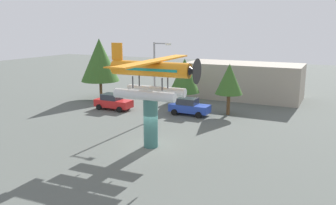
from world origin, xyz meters
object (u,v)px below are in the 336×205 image
car_mid_blue (189,107)px  floatplane_monument (152,75)px  display_pedestal (151,122)px  tree_east (185,76)px  streetlight_primary (156,75)px  storefront_building (243,81)px  tree_center_back (229,79)px  tree_west (100,60)px  car_near_red (113,102)px

car_mid_blue → floatplane_monument: bearing=-82.5°
display_pedestal → tree_east: tree_east is taller
streetlight_primary → storefront_building: bearing=71.2°
tree_center_back → display_pedestal: bearing=-101.1°
floatplane_monument → storefront_building: bearing=84.1°
storefront_building → tree_west: 18.52m
car_mid_blue → storefront_building: bearing=76.3°
streetlight_primary → storefront_building: (4.96, 14.58, -2.18)m
tree_east → display_pedestal: bearing=-76.5°
streetlight_primary → tree_west: size_ratio=1.00×
streetlight_primary → tree_east: size_ratio=1.38×
tree_west → streetlight_primary: bearing=-28.2°
display_pedestal → storefront_building: storefront_building is taller
tree_west → tree_east: 11.33m
car_near_red → car_mid_blue: (8.52, 1.50, 0.00)m
floatplane_monument → display_pedestal: bearing=180.0°
car_near_red → tree_west: bearing=138.2°
car_near_red → streetlight_primary: size_ratio=0.55×
car_mid_blue → tree_center_back: (3.68, 1.80, 2.88)m
floatplane_monument → tree_east: bearing=101.8°
floatplane_monument → car_near_red: bearing=135.3°
floatplane_monument → streetlight_primary: size_ratio=1.37×
display_pedestal → tree_west: tree_west is taller
car_mid_blue → display_pedestal: bearing=-83.2°
display_pedestal → tree_east: 14.95m
floatplane_monument → car_near_red: floatplane_monument is taller
floatplane_monument → tree_center_back: 12.70m
display_pedestal → streetlight_primary: 8.55m
tree_east → streetlight_primary: bearing=-89.6°
car_mid_blue → tree_east: size_ratio=0.76×
tree_center_back → car_mid_blue: bearing=-154.0°
display_pedestal → floatplane_monument: (0.13, 0.01, 3.60)m
display_pedestal → tree_center_back: bearing=78.9°
floatplane_monument → tree_west: floatplane_monument is taller
floatplane_monument → tree_east: floatplane_monument is taller
storefront_building → tree_center_back: bearing=-84.7°
display_pedestal → tree_east: (-3.47, 14.45, 1.59)m
display_pedestal → car_mid_blue: display_pedestal is taller
tree_center_back → floatplane_monument: bearing=-100.5°
floatplane_monument → tree_center_back: size_ratio=1.94×
tree_center_back → storefront_building: bearing=95.3°
tree_east → tree_center_back: (5.90, -2.09, 0.24)m
storefront_building → tree_east: bearing=-123.6°
streetlight_primary → tree_east: streetlight_primary is taller
streetlight_primary → tree_east: bearing=90.4°
car_mid_blue → tree_center_back: 5.01m
display_pedestal → tree_center_back: (2.42, 12.37, 1.83)m
display_pedestal → storefront_building: 22.06m
car_near_red → tree_center_back: tree_center_back is taller
car_mid_blue → streetlight_primary: 5.22m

